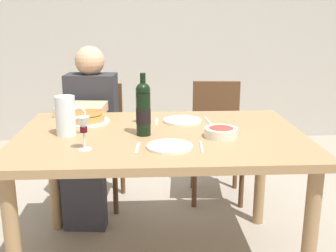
{
  "coord_description": "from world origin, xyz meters",
  "views": [
    {
      "loc": [
        -0.07,
        -2.08,
        1.37
      ],
      "look_at": [
        0.04,
        -0.04,
        0.81
      ],
      "focal_mm": 44.18,
      "sensor_mm": 36.0,
      "label": 1
    }
  ],
  "objects_px": {
    "wine_glass_right_diner": "(83,127)",
    "dining_table": "(161,150)",
    "chair_left": "(97,136)",
    "diner_left": "(89,129)",
    "wine_glass_left_diner": "(144,106)",
    "baked_tart": "(87,118)",
    "water_pitcher": "(66,118)",
    "salad_bowl": "(221,131)",
    "chair_right": "(216,132)",
    "dinner_plate_left_setting": "(182,121)",
    "dinner_plate_right_setting": "(170,146)",
    "wine_bottle": "(143,109)"
  },
  "relations": [
    {
      "from": "wine_glass_left_diner",
      "to": "chair_right",
      "type": "xyz_separation_m",
      "value": [
        0.54,
        0.71,
        -0.37
      ]
    },
    {
      "from": "dinner_plate_left_setting",
      "to": "dinner_plate_right_setting",
      "type": "bearing_deg",
      "value": -101.89
    },
    {
      "from": "water_pitcher",
      "to": "dinner_plate_left_setting",
      "type": "distance_m",
      "value": 0.67
    },
    {
      "from": "wine_bottle",
      "to": "chair_left",
      "type": "bearing_deg",
      "value": 111.68
    },
    {
      "from": "diner_left",
      "to": "wine_glass_right_diner",
      "type": "bearing_deg",
      "value": 101.91
    },
    {
      "from": "dining_table",
      "to": "salad_bowl",
      "type": "distance_m",
      "value": 0.34
    },
    {
      "from": "dining_table",
      "to": "wine_glass_right_diner",
      "type": "bearing_deg",
      "value": -145.39
    },
    {
      "from": "baked_tart",
      "to": "wine_glass_right_diner",
      "type": "distance_m",
      "value": 0.51
    },
    {
      "from": "dining_table",
      "to": "wine_glass_right_diner",
      "type": "relative_size",
      "value": 9.58
    },
    {
      "from": "dining_table",
      "to": "wine_glass_left_diner",
      "type": "height_order",
      "value": "wine_glass_left_diner"
    },
    {
      "from": "wine_glass_left_diner",
      "to": "wine_bottle",
      "type": "bearing_deg",
      "value": -91.31
    },
    {
      "from": "dining_table",
      "to": "water_pitcher",
      "type": "relative_size",
      "value": 7.34
    },
    {
      "from": "baked_tart",
      "to": "wine_glass_right_diner",
      "type": "height_order",
      "value": "wine_glass_right_diner"
    },
    {
      "from": "wine_glass_right_diner",
      "to": "dinner_plate_right_setting",
      "type": "distance_m",
      "value": 0.41
    },
    {
      "from": "dinner_plate_left_setting",
      "to": "chair_left",
      "type": "height_order",
      "value": "chair_left"
    },
    {
      "from": "wine_glass_left_diner",
      "to": "diner_left",
      "type": "bearing_deg",
      "value": 131.77
    },
    {
      "from": "dinner_plate_left_setting",
      "to": "diner_left",
      "type": "xyz_separation_m",
      "value": [
        -0.6,
        0.39,
        -0.15
      ]
    },
    {
      "from": "diner_left",
      "to": "salad_bowl",
      "type": "bearing_deg",
      "value": 142.39
    },
    {
      "from": "chair_right",
      "to": "baked_tart",
      "type": "bearing_deg",
      "value": 41.87
    },
    {
      "from": "baked_tart",
      "to": "dinner_plate_left_setting",
      "type": "relative_size",
      "value": 1.19
    },
    {
      "from": "chair_left",
      "to": "dinner_plate_right_setting",
      "type": "bearing_deg",
      "value": 118.62
    },
    {
      "from": "dining_table",
      "to": "wine_glass_left_diner",
      "type": "bearing_deg",
      "value": 111.48
    },
    {
      "from": "salad_bowl",
      "to": "wine_glass_left_diner",
      "type": "distance_m",
      "value": 0.49
    },
    {
      "from": "baked_tart",
      "to": "chair_left",
      "type": "distance_m",
      "value": 0.68
    },
    {
      "from": "chair_left",
      "to": "diner_left",
      "type": "height_order",
      "value": "diner_left"
    },
    {
      "from": "wine_bottle",
      "to": "wine_glass_left_diner",
      "type": "xyz_separation_m",
      "value": [
        0.01,
        0.23,
        -0.03
      ]
    },
    {
      "from": "water_pitcher",
      "to": "diner_left",
      "type": "bearing_deg",
      "value": 87.77
    },
    {
      "from": "chair_left",
      "to": "chair_right",
      "type": "xyz_separation_m",
      "value": [
        0.9,
        0.05,
        0.0
      ]
    },
    {
      "from": "wine_glass_left_diner",
      "to": "chair_left",
      "type": "distance_m",
      "value": 0.84
    },
    {
      "from": "wine_bottle",
      "to": "diner_left",
      "type": "height_order",
      "value": "diner_left"
    },
    {
      "from": "wine_bottle",
      "to": "dinner_plate_right_setting",
      "type": "xyz_separation_m",
      "value": [
        0.12,
        -0.22,
        -0.13
      ]
    },
    {
      "from": "dinner_plate_left_setting",
      "to": "chair_right",
      "type": "distance_m",
      "value": 0.79
    },
    {
      "from": "wine_bottle",
      "to": "chair_right",
      "type": "xyz_separation_m",
      "value": [
        0.55,
        0.94,
        -0.4
      ]
    },
    {
      "from": "wine_bottle",
      "to": "water_pitcher",
      "type": "xyz_separation_m",
      "value": [
        -0.4,
        0.02,
        -0.05
      ]
    },
    {
      "from": "dining_table",
      "to": "diner_left",
      "type": "bearing_deg",
      "value": 126.01
    },
    {
      "from": "wine_glass_right_diner",
      "to": "dining_table",
      "type": "bearing_deg",
      "value": 34.61
    },
    {
      "from": "wine_glass_right_diner",
      "to": "baked_tart",
      "type": "bearing_deg",
      "value": 96.59
    },
    {
      "from": "baked_tart",
      "to": "dinner_plate_right_setting",
      "type": "relative_size",
      "value": 1.22
    },
    {
      "from": "salad_bowl",
      "to": "dinner_plate_right_setting",
      "type": "relative_size",
      "value": 0.78
    },
    {
      "from": "water_pitcher",
      "to": "diner_left",
      "type": "distance_m",
      "value": 0.67
    },
    {
      "from": "water_pitcher",
      "to": "diner_left",
      "type": "height_order",
      "value": "diner_left"
    },
    {
      "from": "dining_table",
      "to": "wine_glass_left_diner",
      "type": "distance_m",
      "value": 0.3
    },
    {
      "from": "dining_table",
      "to": "wine_glass_left_diner",
      "type": "xyz_separation_m",
      "value": [
        -0.08,
        0.21,
        0.2
      ]
    },
    {
      "from": "wine_bottle",
      "to": "chair_left",
      "type": "xyz_separation_m",
      "value": [
        -0.35,
        0.89,
        -0.4
      ]
    },
    {
      "from": "dining_table",
      "to": "wine_bottle",
      "type": "height_order",
      "value": "wine_bottle"
    },
    {
      "from": "dining_table",
      "to": "chair_left",
      "type": "relative_size",
      "value": 1.72
    },
    {
      "from": "baked_tart",
      "to": "chair_left",
      "type": "bearing_deg",
      "value": 92.27
    },
    {
      "from": "chair_left",
      "to": "diner_left",
      "type": "distance_m",
      "value": 0.26
    },
    {
      "from": "baked_tart",
      "to": "chair_right",
      "type": "height_order",
      "value": "chair_right"
    },
    {
      "from": "water_pitcher",
      "to": "chair_right",
      "type": "xyz_separation_m",
      "value": [
        0.94,
        0.91,
        -0.35
      ]
    }
  ]
}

